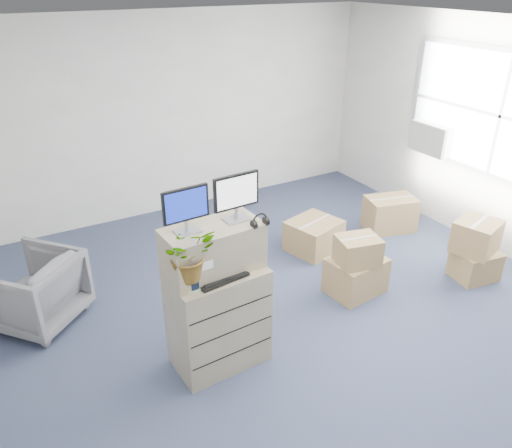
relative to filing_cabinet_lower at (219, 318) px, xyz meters
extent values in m
plane|color=#283148|center=(0.97, -0.14, -0.48)|extent=(7.00, 7.00, 0.00)
cube|color=#BCBAB2|center=(0.97, 3.37, 0.92)|extent=(6.00, 0.02, 2.80)
cube|color=gray|center=(3.93, 0.36, 1.22)|extent=(0.06, 2.72, 1.52)
cube|color=white|center=(3.90, 0.36, 1.22)|extent=(0.01, 2.60, 1.40)
cube|color=beige|center=(3.84, 1.26, 0.72)|extent=(0.24, 0.60, 0.40)
cube|color=gray|center=(0.00, 0.00, 0.00)|extent=(0.85, 0.55, 0.96)
cube|color=gray|center=(0.00, 0.05, 0.69)|extent=(0.84, 0.46, 0.41)
cube|color=#99999E|center=(-0.21, 0.06, 0.90)|extent=(0.21, 0.16, 0.01)
cylinder|color=#99999E|center=(-0.21, 0.06, 0.95)|extent=(0.03, 0.03, 0.09)
cube|color=black|center=(-0.21, 0.06, 1.14)|extent=(0.39, 0.05, 0.28)
cube|color=navy|center=(-0.21, 0.04, 1.14)|extent=(0.35, 0.03, 0.24)
cube|color=#99999E|center=(0.23, 0.06, 0.90)|extent=(0.22, 0.17, 0.01)
cylinder|color=#99999E|center=(0.23, 0.06, 0.95)|extent=(0.04, 0.04, 0.10)
cube|color=black|center=(0.23, 0.06, 1.15)|extent=(0.41, 0.05, 0.29)
cube|color=silver|center=(0.23, 0.05, 1.15)|extent=(0.37, 0.03, 0.25)
torus|color=black|center=(0.35, -0.12, 0.93)|extent=(0.14, 0.02, 0.14)
cube|color=black|center=(-0.01, -0.12, 0.49)|extent=(0.47, 0.24, 0.02)
ellipsoid|color=silver|center=(0.30, -0.07, 0.49)|extent=(0.09, 0.07, 0.03)
cylinder|color=gray|center=(0.10, 0.09, 0.59)|extent=(0.06, 0.06, 0.21)
cube|color=silver|center=(-0.08, 0.03, 0.49)|extent=(0.05, 0.05, 0.02)
cube|color=black|center=(-0.08, 0.03, 0.55)|extent=(0.05, 0.04, 0.10)
cube|color=black|center=(0.32, 0.12, 0.51)|extent=(0.21, 0.17, 0.06)
cube|color=#3B84C9|center=(0.31, 0.14, 0.58)|extent=(0.23, 0.14, 0.08)
cylinder|color=#B0CCA4|center=(-0.27, -0.10, 0.49)|extent=(0.20, 0.20, 0.01)
cylinder|color=black|center=(-0.27, -0.10, 0.56)|extent=(0.17, 0.17, 0.13)
imported|color=#20631C|center=(-0.27, -0.10, 0.74)|extent=(0.41, 0.46, 0.35)
imported|color=#5E5D62|center=(-1.36, 1.44, -0.07)|extent=(1.09, 1.08, 0.82)
cube|color=olive|center=(1.80, 0.26, -0.27)|extent=(0.65, 0.53, 0.42)
cube|color=olive|center=(3.20, -0.21, -0.31)|extent=(0.53, 0.46, 0.35)
cube|color=olive|center=(1.95, 1.26, -0.28)|extent=(0.73, 0.69, 0.40)
cube|color=olive|center=(1.75, 0.21, 0.09)|extent=(0.50, 0.43, 0.31)
cube|color=olive|center=(3.18, -0.16, 0.05)|extent=(0.58, 0.55, 0.37)
cube|color=olive|center=(3.19, 1.21, -0.24)|extent=(0.75, 0.58, 0.47)
camera|label=1|loc=(-1.46, -3.27, 2.76)|focal=35.00mm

